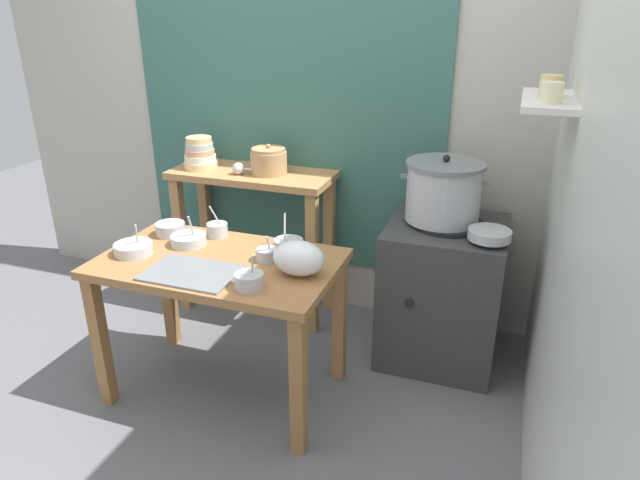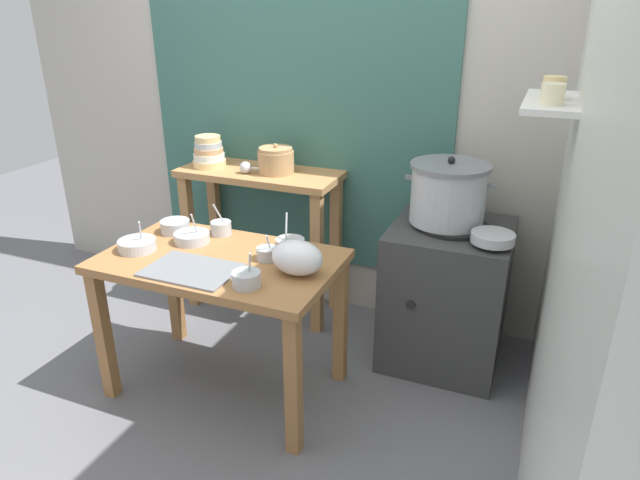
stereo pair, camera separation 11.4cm
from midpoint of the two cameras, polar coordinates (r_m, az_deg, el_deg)
The scene contains 20 objects.
ground_plane at distance 2.94m, azimuth -9.44°, elevation -15.15°, with size 9.00×9.00×0.00m, color slate.
wall_back at distance 3.33m, azimuth -0.37°, elevation 14.30°, with size 4.40×0.12×2.60m.
wall_right at distance 2.26m, azimuth 24.26°, elevation 8.19°, with size 0.30×3.20×2.60m.
prep_table at distance 2.66m, azimuth -11.39°, elevation -4.14°, with size 1.10×0.66×0.72m.
back_shelf_table at distance 3.38m, azimuth -7.77°, elevation 3.33°, with size 0.96×0.40×0.90m.
stove_block at distance 3.06m, azimuth 11.29°, elevation -5.13°, with size 0.60×0.61×0.78m.
steamer_pot at distance 2.87m, azimuth 11.40°, elevation 4.90°, with size 0.44×0.39×0.34m.
clay_pot at distance 3.25m, azimuth -6.27°, elevation 8.02°, with size 0.21×0.21×0.17m.
bowl_stack_enamel at distance 3.43m, azimuth -13.10°, elevation 8.51°, with size 0.20×0.20×0.19m.
ladle at distance 3.26m, azimuth -9.17°, elevation 7.20°, with size 0.27×0.07×0.07m.
serving_tray at distance 2.50m, azimuth -14.25°, elevation -3.28°, with size 0.40×0.28×0.01m, color slate.
plastic_bag at distance 2.40m, azimuth -3.56°, elevation -1.88°, with size 0.23×0.17×0.15m, color white.
wide_pan at distance 2.72m, azimuth 15.77°, elevation 0.54°, with size 0.20×0.20×0.05m, color #B7BABF.
prep_bowl_0 at distance 2.80m, azimuth -14.41°, elevation 0.06°, with size 0.17×0.17×0.16m.
prep_bowl_1 at distance 2.77m, azimuth -19.64°, elevation -0.80°, with size 0.18×0.18×0.15m.
prep_bowl_2 at distance 2.94m, azimuth -16.12°, elevation 1.12°, with size 0.15×0.15×0.06m.
prep_bowl_3 at distance 2.67m, azimuth -4.45°, elevation -0.38°, with size 0.14×0.14×0.17m.
prep_bowl_4 at distance 2.32m, azimuth -8.65°, elevation -4.08°, with size 0.12×0.12×0.16m.
prep_bowl_5 at distance 2.86m, azimuth -11.57°, elevation 1.08°, with size 0.10×0.10×0.17m.
prep_bowl_6 at distance 2.56m, azimuth -6.69°, elevation -1.45°, with size 0.10×0.10×0.13m.
Camera 1 is at (1.15, -2.02, 1.79)m, focal length 31.35 mm.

